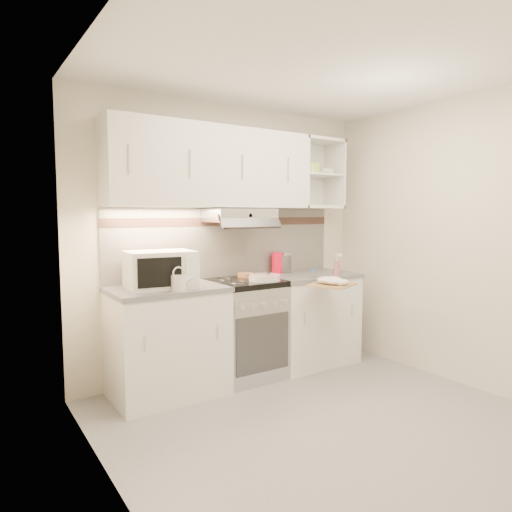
# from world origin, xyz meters

# --- Properties ---
(ground) EXTENTS (3.00, 3.00, 0.00)m
(ground) POSITION_xyz_m (0.00, 0.00, 0.00)
(ground) COLOR #9A9A9D
(ground) RESTS_ON ground
(room_shell) EXTENTS (3.04, 2.84, 2.52)m
(room_shell) POSITION_xyz_m (0.00, 0.37, 1.63)
(room_shell) COLOR beige
(room_shell) RESTS_ON ground
(base_cabinet_left) EXTENTS (0.90, 0.60, 0.86)m
(base_cabinet_left) POSITION_xyz_m (-0.75, 1.10, 0.43)
(base_cabinet_left) COLOR white
(base_cabinet_left) RESTS_ON ground
(worktop_left) EXTENTS (0.92, 0.62, 0.04)m
(worktop_left) POSITION_xyz_m (-0.75, 1.10, 0.88)
(worktop_left) COLOR slate
(worktop_left) RESTS_ON base_cabinet_left
(base_cabinet_right) EXTENTS (0.90, 0.60, 0.86)m
(base_cabinet_right) POSITION_xyz_m (0.75, 1.10, 0.43)
(base_cabinet_right) COLOR white
(base_cabinet_right) RESTS_ON ground
(worktop_right) EXTENTS (0.92, 0.62, 0.04)m
(worktop_right) POSITION_xyz_m (0.75, 1.10, 0.88)
(worktop_right) COLOR slate
(worktop_right) RESTS_ON base_cabinet_right
(electric_range) EXTENTS (0.60, 0.60, 0.90)m
(electric_range) POSITION_xyz_m (0.00, 1.10, 0.45)
(electric_range) COLOR #B7B7BC
(electric_range) RESTS_ON ground
(microwave) EXTENTS (0.56, 0.44, 0.30)m
(microwave) POSITION_xyz_m (-0.80, 1.11, 1.05)
(microwave) COLOR silver
(microwave) RESTS_ON worktop_left
(watering_can) EXTENTS (0.22, 0.11, 0.19)m
(watering_can) POSITION_xyz_m (-0.74, 0.88, 0.97)
(watering_can) COLOR silver
(watering_can) RESTS_ON worktop_left
(plate_stack) EXTENTS (0.28, 0.28, 0.06)m
(plate_stack) POSITION_xyz_m (0.12, 0.96, 0.93)
(plate_stack) COLOR silver
(plate_stack) RESTS_ON electric_range
(bread_loaf) EXTENTS (0.15, 0.15, 0.04)m
(bread_loaf) POSITION_xyz_m (0.11, 1.26, 0.92)
(bread_loaf) COLOR #A58142
(bread_loaf) RESTS_ON electric_range
(pink_pitcher) EXTENTS (0.11, 0.11, 0.21)m
(pink_pitcher) POSITION_xyz_m (0.51, 1.30, 1.01)
(pink_pitcher) COLOR #F90C32
(pink_pitcher) RESTS_ON worktop_right
(glass_jar) EXTENTS (0.11, 0.11, 0.20)m
(glass_jar) POSITION_xyz_m (0.61, 1.29, 1.00)
(glass_jar) COLOR white
(glass_jar) RESTS_ON worktop_right
(spice_jar) EXTENTS (0.05, 0.05, 0.08)m
(spice_jar) POSITION_xyz_m (0.63, 0.89, 0.94)
(spice_jar) COLOR silver
(spice_jar) RESTS_ON worktop_right
(spray_bottle) EXTENTS (0.09, 0.09, 0.22)m
(spray_bottle) POSITION_xyz_m (0.93, 0.88, 0.99)
(spray_bottle) COLOR pink
(spray_bottle) RESTS_ON worktop_right
(cutting_board) EXTENTS (0.46, 0.45, 0.02)m
(cutting_board) POSITION_xyz_m (0.60, 0.59, 0.87)
(cutting_board) COLOR tan
(cutting_board) RESTS_ON base_cabinet_right
(dish_towel) EXTENTS (0.33, 0.30, 0.08)m
(dish_towel) POSITION_xyz_m (0.56, 0.54, 0.92)
(dish_towel) COLOR silver
(dish_towel) RESTS_ON cutting_board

